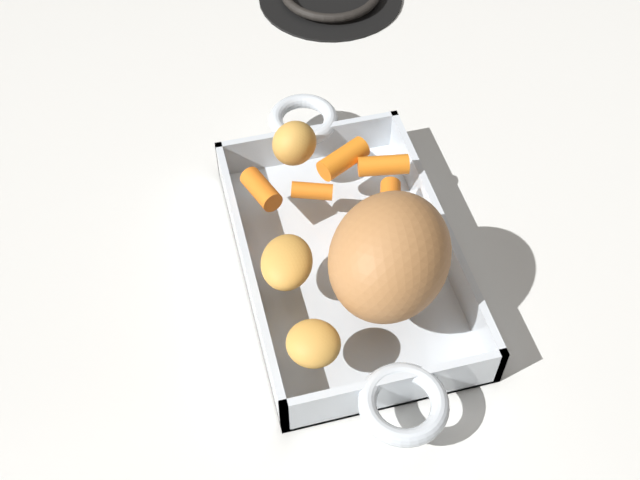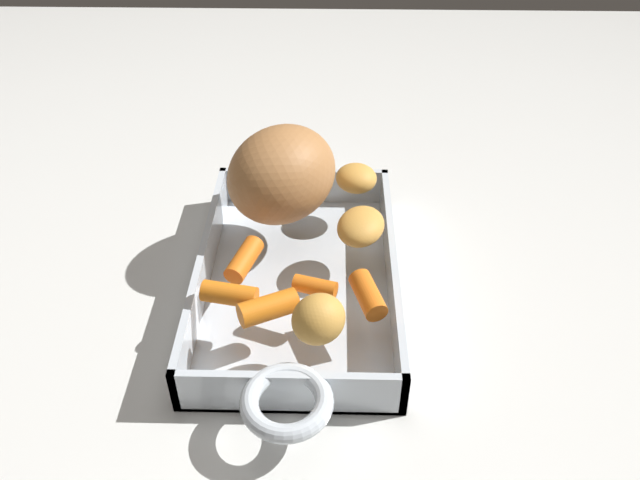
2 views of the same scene
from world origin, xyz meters
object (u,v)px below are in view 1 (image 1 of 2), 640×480
at_px(baby_carrot_northeast, 383,165).
at_px(potato_halved, 287,262).
at_px(pork_roast, 390,256).
at_px(potato_golden_small, 313,343).
at_px(baby_carrot_northwest, 390,202).
at_px(potato_whole, 294,143).
at_px(roasting_dish, 346,257).
at_px(baby_carrot_short, 312,191).
at_px(baby_carrot_center_left, 343,159).
at_px(baby_carrot_southeast, 261,189).

height_order(baby_carrot_northeast, potato_halved, potato_halved).
relative_size(pork_roast, baby_carrot_northeast, 2.47).
height_order(pork_roast, potato_golden_small, pork_roast).
bearing_deg(baby_carrot_northwest, potato_whole, -140.34).
distance_m(roasting_dish, potato_whole, 0.13).
xyz_separation_m(pork_roast, potato_whole, (-0.18, -0.04, -0.03)).
distance_m(pork_roast, potato_golden_small, 0.10).
bearing_deg(potato_halved, baby_carrot_short, 151.97).
distance_m(baby_carrot_northwest, potato_golden_small, 0.18).
relative_size(roasting_dish, potato_whole, 8.92).
distance_m(baby_carrot_center_left, baby_carrot_northwest, 0.07).
bearing_deg(baby_carrot_northeast, roasting_dish, -38.89).
bearing_deg(potato_golden_small, baby_carrot_southeast, -177.99).
bearing_deg(potato_whole, baby_carrot_southeast, -45.97).
xyz_separation_m(pork_roast, baby_carrot_center_left, (-0.16, 0.00, -0.04)).
bearing_deg(baby_carrot_southeast, potato_golden_small, 2.01).
distance_m(potato_halved, potato_whole, 0.14).
xyz_separation_m(roasting_dish, potato_golden_small, (0.11, -0.06, 0.05)).
relative_size(baby_carrot_southeast, potato_golden_small, 1.01).
bearing_deg(potato_golden_small, baby_carrot_northeast, 147.31).
relative_size(pork_roast, potato_golden_small, 2.66).
bearing_deg(baby_carrot_center_left, roasting_dish, -13.13).
distance_m(baby_carrot_southeast, baby_carrot_northeast, 0.12).
bearing_deg(potato_whole, baby_carrot_northeast, 63.44).
relative_size(baby_carrot_northwest, potato_whole, 1.04).
bearing_deg(baby_carrot_short, baby_carrot_northwest, 63.63).
bearing_deg(baby_carrot_short, roasting_dish, 18.56).
bearing_deg(roasting_dish, potato_golden_small, -28.28).
distance_m(baby_carrot_center_left, potato_golden_small, 0.22).
bearing_deg(baby_carrot_center_left, potato_whole, -117.41).
height_order(baby_carrot_southeast, potato_halved, potato_halved).
distance_m(baby_carrot_short, baby_carrot_center_left, 0.05).
bearing_deg(baby_carrot_northeast, potato_golden_small, -32.69).
height_order(baby_carrot_southeast, baby_carrot_northwest, baby_carrot_southeast).
bearing_deg(roasting_dish, baby_carrot_short, -161.44).
height_order(pork_roast, potato_halved, pork_roast).
relative_size(baby_carrot_northeast, potato_whole, 1.06).
bearing_deg(potato_halved, baby_carrot_northwest, 113.34).
distance_m(baby_carrot_southeast, potato_golden_small, 0.18).
xyz_separation_m(pork_roast, potato_halved, (-0.04, -0.08, -0.03)).
bearing_deg(baby_carrot_southeast, roasting_dish, 43.87).
xyz_separation_m(baby_carrot_center_left, baby_carrot_northwest, (0.07, 0.03, -0.00)).
distance_m(pork_roast, baby_carrot_short, 0.14).
distance_m(baby_carrot_short, potato_whole, 0.06).
xyz_separation_m(baby_carrot_southeast, baby_carrot_northwest, (0.05, 0.12, -0.00)).
bearing_deg(pork_roast, potato_halved, -116.79).
distance_m(baby_carrot_northwest, potato_whole, 0.12).
xyz_separation_m(roasting_dish, pork_roast, (0.07, 0.02, 0.08)).
distance_m(pork_roast, baby_carrot_northwest, 0.10).
xyz_separation_m(baby_carrot_short, baby_carrot_center_left, (-0.03, 0.04, 0.00)).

